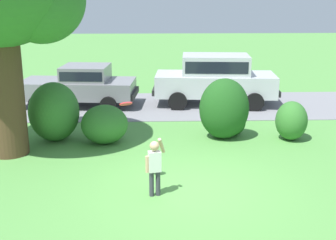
# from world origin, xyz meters

# --- Properties ---
(ground_plane) EXTENTS (80.00, 80.00, 0.00)m
(ground_plane) POSITION_xyz_m (0.00, 0.00, 0.00)
(ground_plane) COLOR #518E42
(driveway_strip) EXTENTS (28.00, 4.40, 0.02)m
(driveway_strip) POSITION_xyz_m (0.00, 7.58, 0.01)
(driveway_strip) COLOR slate
(driveway_strip) RESTS_ON ground
(shrub_near_tree) EXTENTS (1.44, 1.58, 1.71)m
(shrub_near_tree) POSITION_xyz_m (-3.57, 3.56, 0.86)
(shrub_near_tree) COLOR #33702B
(shrub_near_tree) RESTS_ON ground
(shrub_centre_left) EXTENTS (1.33, 1.33, 1.11)m
(shrub_centre_left) POSITION_xyz_m (-2.09, 3.28, 0.52)
(shrub_centre_left) COLOR #33702B
(shrub_centre_left) RESTS_ON ground
(shrub_centre) EXTENTS (1.45, 1.30, 1.80)m
(shrub_centre) POSITION_xyz_m (1.40, 3.60, 0.82)
(shrub_centre) COLOR #1E511C
(shrub_centre) RESTS_ON ground
(shrub_centre_right) EXTENTS (0.91, 0.99, 1.15)m
(shrub_centre_right) POSITION_xyz_m (3.30, 3.36, 0.57)
(shrub_centre_right) COLOR #33702B
(shrub_centre_right) RESTS_ON ground
(parked_sedan) EXTENTS (4.54, 2.37, 1.56)m
(parked_sedan) POSITION_xyz_m (-3.43, 7.67, 0.85)
(parked_sedan) COLOR gray
(parked_sedan) RESTS_ON ground
(parked_suv) EXTENTS (4.83, 2.39, 1.92)m
(parked_suv) POSITION_xyz_m (1.66, 7.72, 1.08)
(parked_suv) COLOR silver
(parked_suv) RESTS_ON ground
(child_thrower) EXTENTS (0.43, 0.32, 1.29)m
(child_thrower) POSITION_xyz_m (-0.70, -0.31, 0.72)
(child_thrower) COLOR #383842
(child_thrower) RESTS_ON ground
(frisbee) EXTENTS (0.30, 0.27, 0.18)m
(frisbee) POSITION_xyz_m (-1.30, 0.23, 1.88)
(frisbee) COLOR red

